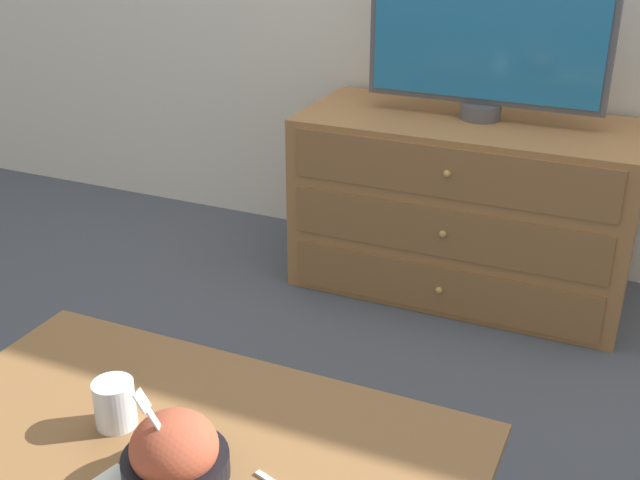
% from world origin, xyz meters
% --- Properties ---
extents(ground_plane, '(12.00, 12.00, 0.00)m').
position_xyz_m(ground_plane, '(0.00, 0.00, 0.00)').
color(ground_plane, '#474C56').
extents(dresser, '(1.11, 0.52, 0.60)m').
position_xyz_m(dresser, '(-0.06, -0.28, 0.30)').
color(dresser, '#9E6B3D').
rests_on(dresser, ground_plane).
extents(tv, '(0.77, 0.13, 0.52)m').
position_xyz_m(tv, '(-0.04, -0.25, 0.88)').
color(tv, '#515156').
rests_on(tv, dresser).
extents(coffee_table, '(1.05, 0.58, 0.41)m').
position_xyz_m(coffee_table, '(-0.17, -1.83, 0.36)').
color(coffee_table, olive).
rests_on(coffee_table, ground_plane).
extents(takeout_bowl, '(0.18, 0.18, 0.18)m').
position_xyz_m(takeout_bowl, '(-0.14, -1.91, 0.46)').
color(takeout_bowl, black).
rests_on(takeout_bowl, coffee_table).
extents(drink_cup, '(0.08, 0.08, 0.09)m').
position_xyz_m(drink_cup, '(-0.32, -1.84, 0.45)').
color(drink_cup, white).
rests_on(drink_cup, coffee_table).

